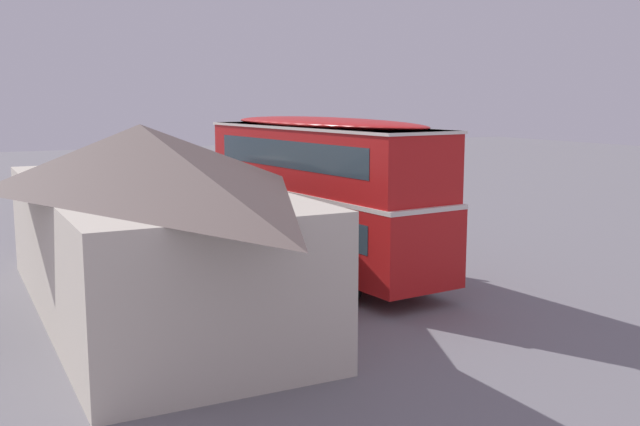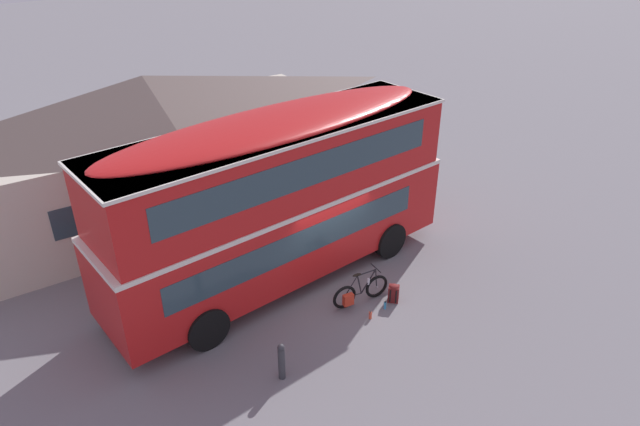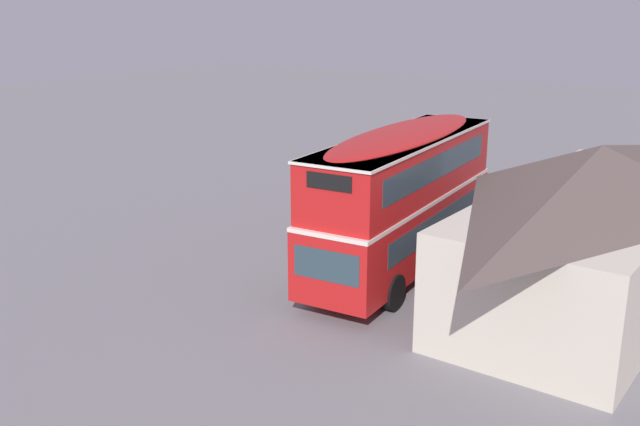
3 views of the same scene
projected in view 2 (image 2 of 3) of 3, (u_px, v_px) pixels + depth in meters
The scene contains 8 objects.
ground_plane at pixel (329, 282), 15.85m from camera, with size 120.00×120.00×0.00m, color slate.
double_decker_bus at pixel (280, 194), 14.81m from camera, with size 10.18×3.35×4.79m.
touring_bicycle at pixel (359, 292), 14.83m from camera, with size 1.68×0.46×0.97m.
backpack_on_ground at pixel (394, 293), 14.96m from camera, with size 0.36×0.36×0.53m.
water_bottle_red_squeeze at pixel (370, 315), 14.40m from camera, with size 0.08×0.08×0.23m.
water_bottle_blue_sports at pixel (385, 305), 14.75m from camera, with size 0.07×0.07×0.24m.
pub_building at pixel (152, 145), 18.38m from camera, with size 13.33×5.63×4.71m.
kerb_bollard at pixel (282, 361), 12.42m from camera, with size 0.16×0.16×0.97m.
Camera 2 is at (-7.61, -10.44, 9.38)m, focal length 31.56 mm.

